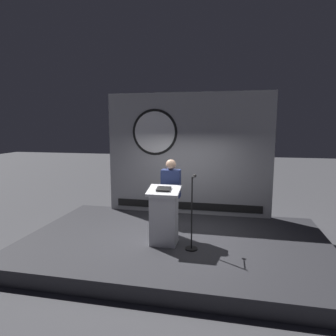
% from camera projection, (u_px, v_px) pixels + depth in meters
% --- Properties ---
extents(ground_plane, '(40.00, 40.00, 0.00)m').
position_uv_depth(ground_plane, '(175.00, 251.00, 6.36)').
color(ground_plane, '#4C4C51').
extents(stage_platform, '(6.40, 4.00, 0.30)m').
position_uv_depth(stage_platform, '(175.00, 244.00, 6.34)').
color(stage_platform, '#333338').
rests_on(stage_platform, ground).
extents(banner_display, '(4.40, 0.12, 3.25)m').
position_uv_depth(banner_display, '(187.00, 154.00, 7.88)').
color(banner_display, '#9E9EA3').
rests_on(banner_display, stage_platform).
extents(podium, '(0.64, 0.50, 1.19)m').
position_uv_depth(podium, '(164.00, 216.00, 5.92)').
color(podium, silver).
rests_on(podium, stage_platform).
extents(speaker_person, '(0.40, 0.26, 1.68)m').
position_uv_depth(speaker_person, '(171.00, 197.00, 6.33)').
color(speaker_person, black).
rests_on(speaker_person, stage_platform).
extents(microphone_stand, '(0.24, 0.56, 1.44)m').
position_uv_depth(microphone_stand, '(192.00, 223.00, 5.72)').
color(microphone_stand, black).
rests_on(microphone_stand, stage_platform).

